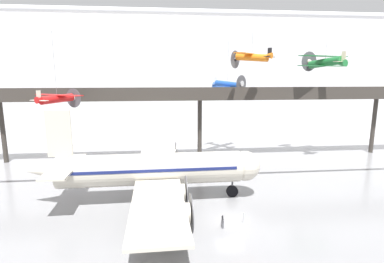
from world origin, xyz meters
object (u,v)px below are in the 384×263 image
Objects in this scene: airliner_silver_main at (150,170)px; suspended_plane_red_highwing at (57,98)px; info_sign_pedestal at (222,223)px; suspended_plane_blue_trainer at (228,85)px; suspended_plane_orange_highwing at (252,57)px; suspended_plane_green_biplane at (325,62)px; stanchion_barrier at (243,220)px.

suspended_plane_red_highwing is at bearing 139.98° from airliner_silver_main.
info_sign_pedestal is at bearing -45.71° from airliner_silver_main.
suspended_plane_blue_trainer is (12.47, 19.42, 8.27)m from airliner_silver_main.
suspended_plane_red_highwing is at bearing 138.12° from info_sign_pedestal.
suspended_plane_orange_highwing reaches higher than suspended_plane_red_highwing.
suspended_plane_green_biplane is at bearing 26.56° from airliner_silver_main.
suspended_plane_orange_highwing is 0.67× the size of suspended_plane_green_biplane.
suspended_plane_green_biplane is at bearing 44.97° from info_sign_pedestal.
airliner_silver_main is 4.71× the size of suspended_plane_orange_highwing.
airliner_silver_main is 31.69m from suspended_plane_green_biplane.
suspended_plane_red_highwing is 1.21× the size of suspended_plane_blue_trainer.
airliner_silver_main is 2.80× the size of suspended_plane_red_highwing.
suspended_plane_green_biplane is (26.11, 13.59, 11.74)m from airliner_silver_main.
suspended_plane_red_highwing reaches higher than stanchion_barrier.
airliner_silver_main is 17.03m from suspended_plane_red_highwing.
suspended_plane_blue_trainer reaches higher than suspended_plane_red_highwing.
suspended_plane_green_biplane is 30.24m from stanchion_barrier.
stanchion_barrier is at bearing 120.13° from suspended_plane_green_biplane.
suspended_plane_orange_highwing is 0.60× the size of suspended_plane_red_highwing.
suspended_plane_green_biplane reaches higher than info_sign_pedestal.
suspended_plane_red_highwing is 26.64m from info_sign_pedestal.
stanchion_barrier is 2.08m from info_sign_pedestal.
airliner_silver_main is at bearing -98.64° from suspended_plane_red_highwing.
suspended_plane_orange_highwing is 0.72× the size of suspended_plane_blue_trainer.
airliner_silver_main is 3.38× the size of suspended_plane_blue_trainer.
airliner_silver_main reaches higher than stanchion_barrier.
suspended_plane_blue_trainer is at bearing 81.23° from stanchion_barrier.
suspended_plane_green_biplane is at bearing -53.94° from suspended_plane_red_highwing.
suspended_plane_orange_highwing reaches higher than suspended_plane_blue_trainer.
suspended_plane_red_highwing is 38.71m from suspended_plane_green_biplane.
stanchion_barrier is (-4.99, -15.75, -15.37)m from suspended_plane_orange_highwing.
info_sign_pedestal is (-5.95, -25.88, -11.29)m from suspended_plane_blue_trainer.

